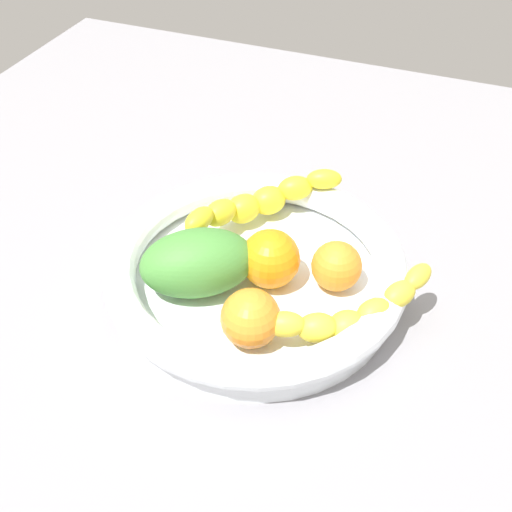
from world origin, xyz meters
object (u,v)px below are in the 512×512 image
(orange_front, at_px, (269,261))
(fruit_bowl, at_px, (256,272))
(orange_mid_right, at_px, (337,266))
(mango_green, at_px, (198,263))
(banana_draped_left, at_px, (344,314))
(banana_draped_right, at_px, (259,202))
(orange_mid_left, at_px, (251,318))

(orange_front, bearing_deg, fruit_bowl, -13.89)
(orange_mid_right, relative_size, mango_green, 0.45)
(banana_draped_left, height_order, orange_mid_right, orange_mid_right)
(fruit_bowl, xyz_separation_m, banana_draped_right, (0.03, -0.09, 0.02))
(banana_draped_right, distance_m, orange_mid_right, 0.13)
(banana_draped_left, xyz_separation_m, banana_draped_right, (0.14, -0.13, 0.01))
(banana_draped_left, xyz_separation_m, mango_green, (0.16, -0.01, 0.01))
(banana_draped_right, xyz_separation_m, mango_green, (0.02, 0.12, 0.00))
(banana_draped_left, bearing_deg, mango_green, -2.35)
(fruit_bowl, height_order, mango_green, mango_green)
(banana_draped_right, bearing_deg, orange_front, 117.25)
(fruit_bowl, relative_size, banana_draped_left, 1.88)
(banana_draped_left, xyz_separation_m, orange_mid_left, (0.08, 0.04, 0.00))
(banana_draped_left, relative_size, orange_mid_right, 3.21)
(orange_mid_left, distance_m, mango_green, 0.09)
(banana_draped_right, height_order, orange_front, orange_front)
(orange_front, bearing_deg, mango_green, 26.18)
(orange_front, height_order, mango_green, mango_green)
(orange_front, bearing_deg, orange_mid_left, 98.20)
(orange_mid_left, xyz_separation_m, orange_mid_right, (-0.05, -0.10, -0.00))
(banana_draped_left, relative_size, orange_front, 2.72)
(orange_mid_left, bearing_deg, fruit_bowl, -71.85)
(orange_front, xyz_separation_m, orange_mid_right, (-0.07, -0.02, -0.00))
(banana_draped_left, distance_m, orange_mid_right, 0.07)
(fruit_bowl, height_order, banana_draped_left, banana_draped_left)
(banana_draped_right, bearing_deg, orange_mid_left, 108.89)
(banana_draped_right, distance_m, orange_mid_left, 0.18)
(banana_draped_right, height_order, mango_green, mango_green)
(mango_green, bearing_deg, banana_draped_left, 177.65)
(fruit_bowl, relative_size, orange_front, 5.12)
(fruit_bowl, distance_m, orange_mid_left, 0.09)
(fruit_bowl, relative_size, orange_mid_right, 6.04)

